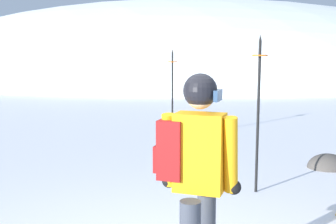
# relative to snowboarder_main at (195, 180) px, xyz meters

# --- Properties ---
(ridge_peak_main) EXTENTS (42.81, 38.53, 11.00)m
(ridge_peak_main) POSITION_rel_snowboarder_main_xyz_m (2.44, 32.70, -0.92)
(ridge_peak_main) COLOR white
(ridge_peak_main) RESTS_ON ground
(snowboarder_main) EXTENTS (0.82, 1.74, 1.71)m
(snowboarder_main) POSITION_rel_snowboarder_main_xyz_m (0.00, 0.00, 0.00)
(snowboarder_main) COLOR black
(snowboarder_main) RESTS_ON ground
(piste_marker_near) EXTENTS (0.20, 0.20, 2.06)m
(piste_marker_near) POSITION_rel_snowboarder_main_xyz_m (1.03, 2.45, 0.25)
(piste_marker_near) COLOR black
(piste_marker_near) RESTS_ON ground
(piste_marker_far) EXTENTS (0.20, 0.20, 1.88)m
(piste_marker_far) POSITION_rel_snowboarder_main_xyz_m (0.03, 5.90, 0.16)
(piste_marker_far) COLOR black
(piste_marker_far) RESTS_ON ground
(rock_dark) EXTENTS (0.65, 0.55, 0.45)m
(rock_dark) POSITION_rel_snowboarder_main_xyz_m (2.44, 3.60, -0.92)
(rock_dark) COLOR #4C4742
(rock_dark) RESTS_ON ground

